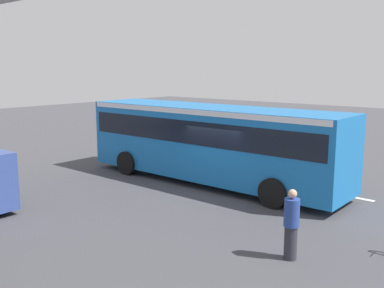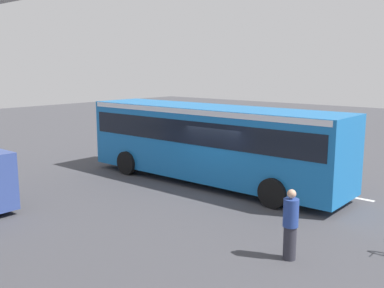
{
  "view_description": "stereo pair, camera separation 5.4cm",
  "coord_description": "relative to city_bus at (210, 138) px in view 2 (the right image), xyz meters",
  "views": [
    {
      "loc": [
        -9.66,
        13.42,
        4.7
      ],
      "look_at": [
        1.73,
        -0.14,
        1.6
      ],
      "focal_mm": 40.96,
      "sensor_mm": 36.0,
      "label": 1
    },
    {
      "loc": [
        -9.7,
        13.39,
        4.7
      ],
      "look_at": [
        1.73,
        -0.14,
        1.6
      ],
      "focal_mm": 40.96,
      "sensor_mm": 36.0,
      "label": 2
    }
  ],
  "objects": [
    {
      "name": "ground",
      "position": [
        -1.1,
        0.55,
        -1.88
      ],
      "size": [
        80.0,
        80.0,
        0.0
      ],
      "primitive_type": "plane",
      "color": "#424247"
    },
    {
      "name": "city_bus",
      "position": [
        0.0,
        0.0,
        0.0
      ],
      "size": [
        11.54,
        2.85,
        3.15
      ],
      "color": "#196BB7",
      "rests_on": "ground"
    },
    {
      "name": "pedestrian",
      "position": [
        -6.05,
        4.56,
        -1.0
      ],
      "size": [
        0.38,
        0.38,
        1.79
      ],
      "color": "#2D2D38",
      "rests_on": "ground"
    },
    {
      "name": "traffic_sign",
      "position": [
        6.28,
        -4.22,
        0.01
      ],
      "size": [
        0.08,
        0.6,
        2.8
      ],
      "color": "slate",
      "rests_on": "ground"
    },
    {
      "name": "lane_dash_left",
      "position": [
        -5.1,
        -1.7,
        -1.88
      ],
      "size": [
        2.0,
        0.2,
        0.01
      ],
      "primitive_type": "cube",
      "color": "silver",
      "rests_on": "ground"
    },
    {
      "name": "lane_dash_centre",
      "position": [
        -1.1,
        -1.7,
        -1.88
      ],
      "size": [
        2.0,
        0.2,
        0.01
      ],
      "primitive_type": "cube",
      "color": "silver",
      "rests_on": "ground"
    },
    {
      "name": "lane_dash_right",
      "position": [
        2.9,
        -1.7,
        -1.88
      ],
      "size": [
        2.0,
        0.2,
        0.01
      ],
      "primitive_type": "cube",
      "color": "silver",
      "rests_on": "ground"
    },
    {
      "name": "lane_dash_rightmost",
      "position": [
        6.9,
        -1.7,
        -1.88
      ],
      "size": [
        2.0,
        0.2,
        0.01
      ],
      "primitive_type": "cube",
      "color": "silver",
      "rests_on": "ground"
    }
  ]
}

